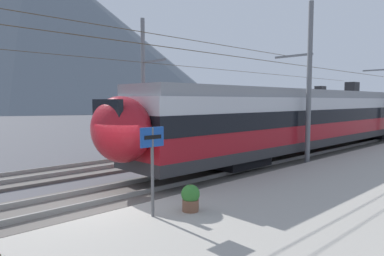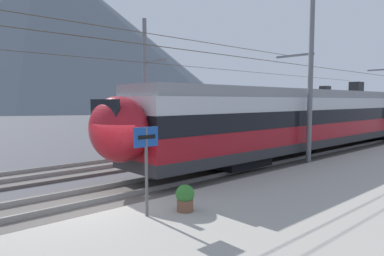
{
  "view_description": "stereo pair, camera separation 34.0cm",
  "coord_description": "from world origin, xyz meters",
  "px_view_note": "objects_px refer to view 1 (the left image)",
  "views": [
    {
      "loc": [
        -4.83,
        -8.99,
        3.26
      ],
      "look_at": [
        6.07,
        2.51,
        1.99
      ],
      "focal_mm": 32.3,
      "sensor_mm": 36.0,
      "label": 1
    },
    {
      "loc": [
        -4.59,
        -9.22,
        3.26
      ],
      "look_at": [
        6.07,
        2.51,
        1.99
      ],
      "focal_mm": 32.3,
      "sensor_mm": 36.0,
      "label": 2
    }
  ],
  "objects_px": {
    "train_far_track": "(292,113)",
    "platform_sign": "(152,151)",
    "catenary_mast_mid": "(307,83)",
    "catenary_mast_far_side": "(145,85)",
    "potted_plant_platform_edge": "(191,197)",
    "train_near_platform": "(319,117)"
  },
  "relations": [
    {
      "from": "catenary_mast_mid",
      "to": "catenary_mast_far_side",
      "type": "relative_size",
      "value": 1.0
    },
    {
      "from": "catenary_mast_far_side",
      "to": "catenary_mast_mid",
      "type": "bearing_deg",
      "value": -65.57
    },
    {
      "from": "train_far_track",
      "to": "platform_sign",
      "type": "height_order",
      "value": "train_far_track"
    },
    {
      "from": "catenary_mast_far_side",
      "to": "potted_plant_platform_edge",
      "type": "relative_size",
      "value": 64.26
    },
    {
      "from": "catenary_mast_mid",
      "to": "catenary_mast_far_side",
      "type": "distance_m",
      "value": 9.02
    },
    {
      "from": "catenary_mast_mid",
      "to": "platform_sign",
      "type": "distance_m",
      "value": 10.8
    },
    {
      "from": "train_near_platform",
      "to": "platform_sign",
      "type": "distance_m",
      "value": 15.5
    },
    {
      "from": "platform_sign",
      "to": "potted_plant_platform_edge",
      "type": "bearing_deg",
      "value": -20.28
    },
    {
      "from": "train_far_track",
      "to": "train_near_platform",
      "type": "bearing_deg",
      "value": -136.44
    },
    {
      "from": "train_near_platform",
      "to": "catenary_mast_mid",
      "type": "bearing_deg",
      "value": -160.75
    },
    {
      "from": "train_far_track",
      "to": "platform_sign",
      "type": "relative_size",
      "value": 12.76
    },
    {
      "from": "catenary_mast_mid",
      "to": "catenary_mast_far_side",
      "type": "xyz_separation_m",
      "value": [
        -3.73,
        8.21,
        0.02
      ]
    },
    {
      "from": "train_far_track",
      "to": "catenary_mast_far_side",
      "type": "height_order",
      "value": "catenary_mast_far_side"
    },
    {
      "from": "catenary_mast_mid",
      "to": "catenary_mast_far_side",
      "type": "height_order",
      "value": "catenary_mast_far_side"
    },
    {
      "from": "potted_plant_platform_edge",
      "to": "catenary_mast_mid",
      "type": "bearing_deg",
      "value": 10.97
    },
    {
      "from": "train_near_platform",
      "to": "potted_plant_platform_edge",
      "type": "xyz_separation_m",
      "value": [
        -14.2,
        -3.48,
        -1.54
      ]
    },
    {
      "from": "platform_sign",
      "to": "potted_plant_platform_edge",
      "type": "relative_size",
      "value": 3.18
    },
    {
      "from": "catenary_mast_far_side",
      "to": "potted_plant_platform_edge",
      "type": "distance_m",
      "value": 12.09
    },
    {
      "from": "train_far_track",
      "to": "catenary_mast_mid",
      "type": "xyz_separation_m",
      "value": [
        -9.74,
        -6.43,
        1.88
      ]
    },
    {
      "from": "catenary_mast_mid",
      "to": "train_far_track",
      "type": "bearing_deg",
      "value": 33.44
    },
    {
      "from": "train_far_track",
      "to": "platform_sign",
      "type": "xyz_separation_m",
      "value": [
        -20.22,
        -7.91,
        -0.25
      ]
    },
    {
      "from": "train_far_track",
      "to": "platform_sign",
      "type": "bearing_deg",
      "value": -158.64
    }
  ]
}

